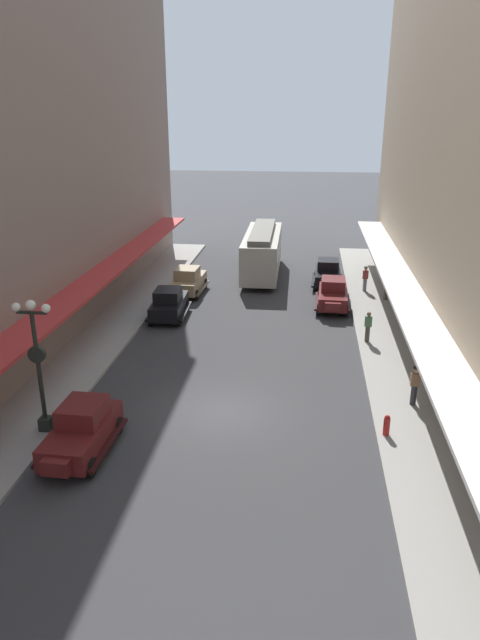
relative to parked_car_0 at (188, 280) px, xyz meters
The scene contains 15 objects.
ground_plane 16.35m from the parked_car_0, 73.56° to the right, with size 200.00×200.00×0.00m, color #38383A.
sidewalk_left 15.94m from the parked_car_0, 100.43° to the right, with size 3.00×60.00×0.15m, color #99968E.
sidewalk_right 19.82m from the parked_car_0, 52.26° to the right, with size 3.00×60.00×0.15m, color #99968E.
parked_car_0 is the anchor object (origin of this frame).
parked_car_1 19.15m from the parked_car_0, 89.71° to the right, with size 2.21×4.29×1.84m.
parked_car_2 4.89m from the parked_car_0, 91.76° to the right, with size 2.30×4.32×1.84m.
parked_car_3 9.73m from the parked_car_0, 17.49° to the left, with size 2.22×4.29×1.84m.
parked_car_4 9.66m from the parked_car_0, 11.33° to the right, with size 2.25×4.30×1.84m.
streetcar 6.98m from the parked_car_0, 49.28° to the left, with size 2.68×9.64×3.46m.
lamp_post_with_clock 18.28m from the parked_car_0, 95.63° to the right, with size 1.42×0.44×5.16m.
fire_hydrant 20.20m from the parked_car_0, 57.10° to the right, with size 0.24×0.24×0.82m.
pedestrian_0 13.46m from the parked_car_0, 34.59° to the right, with size 0.36×0.24×1.64m.
pedestrian_1 12.89m from the parked_car_0, ahead, with size 0.36×0.28×1.67m.
pedestrian_2 18.98m from the parked_car_0, 49.41° to the right, with size 0.36×0.28×1.67m.
pedestrian_3 11.83m from the parked_car_0, ahead, with size 0.36×0.28×1.67m.
Camera 1 is at (3.13, -20.50, 11.50)m, focal length 32.25 mm.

